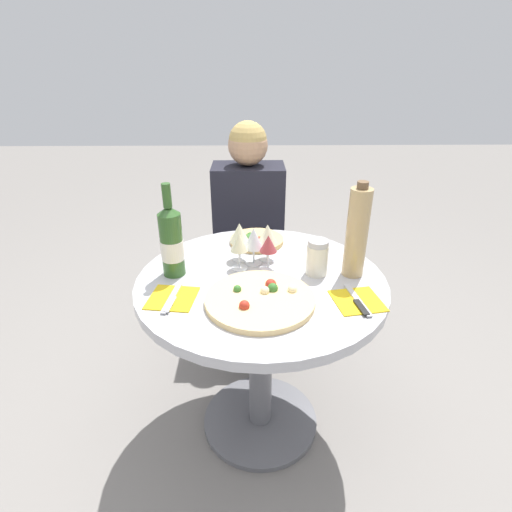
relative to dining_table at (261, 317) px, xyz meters
name	(u,v)px	position (x,y,z in m)	size (l,w,h in m)	color
ground_plane	(260,421)	(0.00, 0.00, -0.56)	(12.00, 12.00, 0.00)	gray
dining_table	(261,317)	(0.00, 0.00, 0.00)	(0.89, 0.89, 0.73)	slate
chair_behind_diner	(249,258)	(-0.05, 0.80, -0.16)	(0.41, 0.41, 0.82)	#ADADB2
seated_diner	(249,249)	(-0.05, 0.66, -0.03)	(0.36, 0.45, 1.16)	black
pizza_large	(260,299)	(-0.01, -0.16, 0.18)	(0.36, 0.36, 0.05)	#E5C17F
pizza_small_far	(256,240)	(-0.01, 0.30, 0.18)	(0.23, 0.23, 0.05)	#DBB26B
wine_bottle	(172,242)	(-0.31, 0.04, 0.30)	(0.08, 0.08, 0.34)	#2D5623
tall_carafe	(357,233)	(0.33, 0.02, 0.33)	(0.08, 0.08, 0.34)	tan
sugar_shaker	(317,257)	(0.20, 0.03, 0.23)	(0.08, 0.08, 0.13)	silver
wine_glass_front_left	(239,243)	(-0.08, 0.07, 0.27)	(0.07, 0.07, 0.14)	silver
wine_glass_back_right	(267,234)	(0.03, 0.15, 0.27)	(0.08, 0.08, 0.15)	silver
wine_glass_center	(254,239)	(-0.03, 0.11, 0.27)	(0.07, 0.07, 0.15)	silver
wine_glass_back_left	(239,233)	(-0.08, 0.15, 0.28)	(0.08, 0.08, 0.15)	silver
wine_glass_front_right	(268,245)	(0.03, 0.07, 0.27)	(0.06, 0.06, 0.13)	silver
place_setting_left	(172,298)	(-0.29, -0.14, 0.17)	(0.17, 0.19, 0.01)	gold
place_setting_right	(358,301)	(0.31, -0.16, 0.17)	(0.17, 0.19, 0.01)	gold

